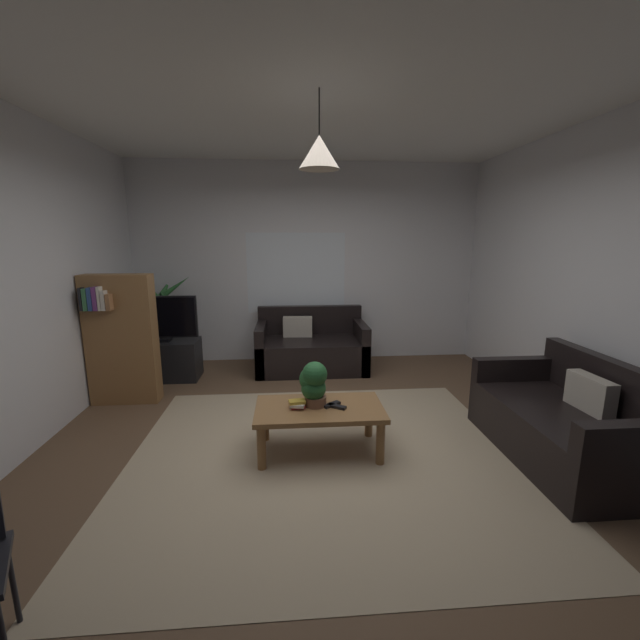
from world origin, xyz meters
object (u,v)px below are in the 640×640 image
Objects in this scene: remote_on_table_1 at (332,405)px; potted_palm_corner at (161,329)px; couch_under_window at (311,349)px; potted_plant_on_table at (314,382)px; book_on_table_0 at (298,406)px; tv at (159,318)px; tv_stand at (163,360)px; book_on_table_2 at (297,402)px; remote_on_table_0 at (337,406)px; bookshelf_corner at (121,338)px; coffee_table at (319,414)px; couch_right_side at (566,426)px; pendant_lamp at (319,152)px; book_on_table_1 at (298,404)px.

remote_on_table_1 is 3.21m from potted_palm_corner.
potted_palm_corner is at bearing 173.43° from couch_under_window.
remote_on_table_1 is 0.24m from potted_plant_on_table.
tv reaches higher than book_on_table_0.
tv_stand is (-1.95, 1.92, -0.16)m from remote_on_table_1.
remote_on_table_1 is (0.29, 0.02, -0.04)m from book_on_table_2.
potted_plant_on_table reaches higher than remote_on_table_0.
tv_stand is (-1.66, 1.94, -0.20)m from book_on_table_2.
couch_under_window is at bearing 25.11° from bookshelf_corner.
coffee_table is at bearing -50.56° from potted_palm_corner.
couch_right_side is 1.42× the size of coffee_table.
tv reaches higher than coffee_table.
bookshelf_corner is at bearing -86.96° from remote_on_table_0.
couch_right_side is 2.90m from pendant_lamp.
potted_plant_on_table is 2.60m from tv.
remote_on_table_0 is 0.27m from potted_plant_on_table.
pendant_lamp is (0.18, -0.00, 1.97)m from book_on_table_0.
bookshelf_corner is at bearing -109.99° from couch_right_side.
potted_plant_on_table is at bearing -46.04° from tv.
couch_under_window and couch_right_side have the same top height.
book_on_table_0 is (-0.23, -2.19, 0.14)m from couch_under_window.
potted_palm_corner is (-2.10, 2.42, 0.13)m from remote_on_table_1.
remote_on_table_1 is (0.05, -2.18, 0.14)m from couch_under_window.
tv is at bearing -171.43° from couch_under_window.
book_on_table_0 is 0.28m from remote_on_table_1.
bookshelf_corner is 2.56× the size of pendant_lamp.
tv is (-1.67, 1.91, 0.38)m from book_on_table_0.
book_on_table_2 is 2.56m from tv_stand.
book_on_table_2 is 1.93m from pendant_lamp.
coffee_table is at bearing 3.91° from book_on_table_1.
book_on_table_2 is at bearing -126.16° from book_on_table_0.
couch_under_window is at bearing 88.57° from coffee_table.
pendant_lamp reaches higher than book_on_table_2.
potted_plant_on_table is (0.14, 0.04, 0.15)m from book_on_table_2.
book_on_table_1 is at bearing -87.33° from book_on_table_0.
remote_on_table_0 is at bearing -3.36° from book_on_table_1.
book_on_table_1 reaches higher than remote_on_table_1.
potted_palm_corner reaches higher than book_on_table_2.
tv_stand reaches higher than coffee_table.
potted_palm_corner is at bearing -123.90° from couch_right_side.
couch_under_window is 0.98× the size of couch_right_side.
potted_plant_on_table is at bearing -136.07° from remote_on_table_1.
potted_palm_corner reaches higher than book_on_table_0.
tv is at bearing 131.03° from book_on_table_1.
coffee_table is at bearing -40.01° from potted_plant_on_table.
remote_on_table_0 is at bearing -44.27° from tv.
tv_stand is 0.70× the size of potted_palm_corner.
remote_on_table_0 is at bearing -44.59° from tv_stand.
tv_stand is (-1.99, 1.96, -0.16)m from remote_on_table_0.
tv reaches higher than book_on_table_1.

